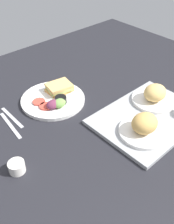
# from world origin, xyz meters

# --- Properties ---
(ground_plane) EXTENTS (1.90, 1.50, 0.03)m
(ground_plane) POSITION_xyz_m (0.00, 0.00, -0.01)
(ground_plane) COLOR black
(serving_tray) EXTENTS (0.45, 0.33, 0.02)m
(serving_tray) POSITION_xyz_m (-0.17, 0.20, 0.01)
(serving_tray) COLOR #9EA0A3
(serving_tray) RESTS_ON ground_plane
(bread_plate_near) EXTENTS (0.20, 0.20, 0.09)m
(bread_plate_near) POSITION_xyz_m (-0.27, 0.15, 0.05)
(bread_plate_near) COLOR white
(bread_plate_near) RESTS_ON serving_tray
(bread_plate_far) EXTENTS (0.19, 0.19, 0.09)m
(bread_plate_far) POSITION_xyz_m (-0.07, 0.25, 0.05)
(bread_plate_far) COLOR white
(bread_plate_far) RESTS_ON serving_tray
(plate_with_salad) EXTENTS (0.29, 0.29, 0.05)m
(plate_with_salad) POSITION_xyz_m (0.04, -0.17, 0.02)
(plate_with_salad) COLOR white
(plate_with_salad) RESTS_ON ground_plane
(espresso_cup) EXTENTS (0.06, 0.06, 0.04)m
(espresso_cup) POSITION_xyz_m (0.37, 0.07, 0.02)
(espresso_cup) COLOR silver
(espresso_cup) RESTS_ON ground_plane
(fork) EXTENTS (0.01, 0.17, 0.01)m
(fork) POSITION_xyz_m (0.25, -0.19, 0.00)
(fork) COLOR #B7B7BC
(fork) RESTS_ON ground_plane
(knife) EXTENTS (0.03, 0.19, 0.01)m
(knife) POSITION_xyz_m (0.28, -0.15, 0.00)
(knife) COLOR #B7B7BC
(knife) RESTS_ON ground_plane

